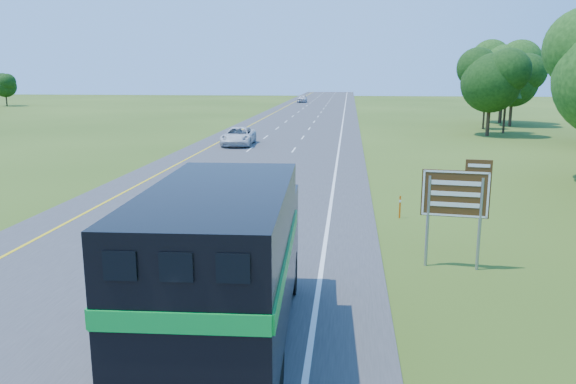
% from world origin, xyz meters
% --- Properties ---
extents(road, '(15.00, 260.00, 0.04)m').
position_xyz_m(road, '(0.00, 50.00, 0.02)').
color(road, '#38383A').
rests_on(road, ground).
extents(lane_markings, '(11.15, 260.00, 0.01)m').
position_xyz_m(lane_markings, '(0.00, 50.00, 0.04)').
color(lane_markings, yellow).
rests_on(lane_markings, road).
extents(horse_truck, '(3.14, 9.04, 3.95)m').
position_xyz_m(horse_truck, '(3.67, 3.94, 2.15)').
color(horse_truck, black).
rests_on(horse_truck, road).
extents(white_suv, '(2.77, 5.64, 1.54)m').
position_xyz_m(white_suv, '(-3.29, 40.66, 0.81)').
color(white_suv, silver).
rests_on(white_suv, road).
extents(far_car, '(2.01, 4.65, 1.56)m').
position_xyz_m(far_car, '(-3.69, 112.62, 0.82)').
color(far_car, silver).
rests_on(far_car, road).
extents(exit_sign, '(2.11, 0.36, 3.60)m').
position_xyz_m(exit_sign, '(9.74, 10.42, 2.33)').
color(exit_sign, gray).
rests_on(exit_sign, ground).
extents(delineator, '(0.08, 0.05, 1.00)m').
position_xyz_m(delineator, '(8.58, 16.70, 0.53)').
color(delineator, '#E2520B').
rests_on(delineator, ground).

